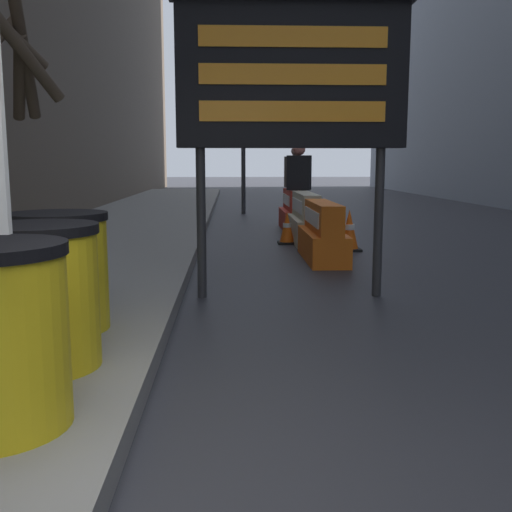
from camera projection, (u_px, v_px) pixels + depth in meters
The scene contains 11 objects.
barrel_drum_middle at pixel (40, 296), 3.75m from camera, with size 0.76×0.76×0.91m.
barrel_drum_back at pixel (60, 271), 4.61m from camera, with size 0.76×0.76×0.91m.
message_board at pixel (292, 74), 6.19m from camera, with size 2.51×0.36×3.17m.
jersey_barrier_orange_far at pixel (323, 235), 8.96m from camera, with size 0.55×1.80×0.87m.
jersey_barrier_cream at pixel (305, 220), 11.03m from camera, with size 0.51×1.85×0.90m.
jersey_barrier_red_striped at pixel (293, 212), 13.11m from camera, with size 0.52×1.70×0.87m.
traffic_cone_near at pixel (287, 228), 10.76m from camera, with size 0.33×0.33×0.58m.
traffic_cone_mid at pixel (349, 231), 9.92m from camera, with size 0.38×0.38×0.69m.
traffic_light_near_curb at pixel (243, 98), 16.57m from camera, with size 0.28×0.44×4.47m.
pedestrian_worker at pixel (296, 179), 13.84m from camera, with size 0.56×0.52×1.84m.
pedestrian_passerby at pixel (299, 180), 12.37m from camera, with size 0.54×0.40×1.84m.
Camera 1 is at (0.52, -2.08, 1.45)m, focal length 42.00 mm.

